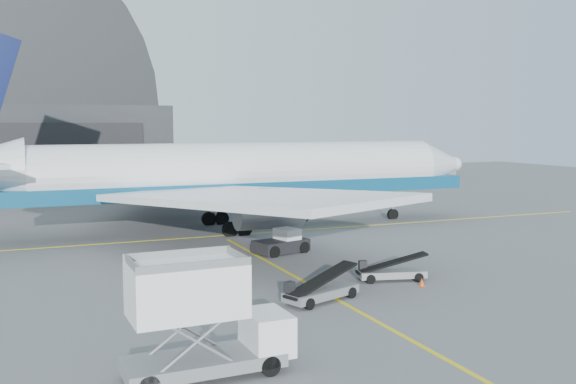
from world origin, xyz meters
name	(u,v)px	position (x,y,z in m)	size (l,w,h in m)	color
ground	(321,291)	(0.00, 0.00, 0.00)	(200.00, 200.00, 0.00)	#565659
taxi_lines	(249,251)	(0.00, 12.67, 0.01)	(80.00, 42.12, 0.02)	gold
distant_bldg_a	(338,177)	(38.00, 72.00, 0.00)	(14.00, 8.00, 4.00)	black
distant_bldg_b	(428,176)	(55.00, 68.00, 0.00)	(8.00, 6.00, 2.80)	gray
airliner	(225,174)	(1.26, 22.74, 5.10)	(51.98, 50.41, 18.24)	white
catering_truck	(201,319)	(-9.60, -9.54, 2.23)	(6.47, 2.61, 4.41)	gray
pushback_tug	(282,244)	(2.11, 11.12, 0.69)	(4.39, 3.21, 1.83)	black
belt_loader_a	(320,291)	(-0.96, -1.90, 0.56)	(4.86, 3.01, 1.83)	gray
belt_loader_b	(391,272)	(5.05, 0.67, 0.52)	(4.49, 2.37, 1.68)	gray
traffic_cone	(422,282)	(5.99, -1.27, 0.22)	(0.32, 0.32, 0.47)	#FA4A07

